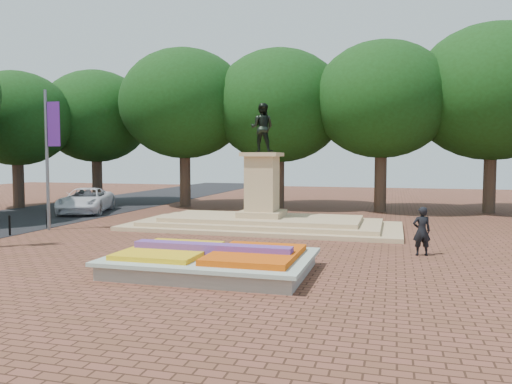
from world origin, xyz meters
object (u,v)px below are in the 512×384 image
van (86,200)px  pedestrian (422,231)px  flower_bed (213,260)px  monument (262,211)px

van → pedestrian: pedestrian is taller
van → pedestrian: (20.56, -9.09, 0.10)m
flower_bed → pedestrian: size_ratio=3.44×
monument → van: bearing=164.0°
pedestrian → van: bearing=-37.9°
van → pedestrian: bearing=-43.8°
pedestrian → monument: bearing=-49.3°
flower_bed → pedestrian: 8.04m
monument → van: (-12.98, 3.73, -0.07)m
flower_bed → pedestrian: bearing=35.3°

